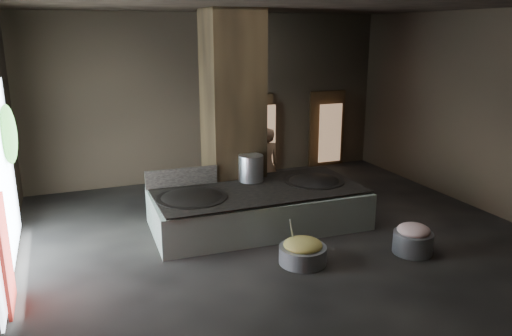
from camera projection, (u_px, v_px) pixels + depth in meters
name	position (u px, v px, depth m)	size (l,w,h in m)	color
floor	(278.00, 236.00, 10.28)	(10.00, 9.00, 0.10)	black
ceiling	(281.00, 1.00, 9.06)	(10.00, 9.00, 0.10)	black
back_wall	(212.00, 98.00, 13.75)	(10.00, 0.10, 4.50)	black
front_wall	(445.00, 195.00, 5.59)	(10.00, 0.10, 4.50)	black
right_wall	(479.00, 111.00, 11.46)	(0.10, 9.00, 4.50)	black
pillar	(233.00, 112.00, 11.26)	(1.20, 1.20, 4.50)	black
hearth_platform	(258.00, 208.00, 10.59)	(4.43, 2.12, 0.77)	silver
platform_cap	(258.00, 189.00, 10.48)	(4.33, 2.08, 0.03)	black
wok_left	(192.00, 201.00, 9.93)	(1.40, 1.40, 0.39)	black
wok_left_rim	(192.00, 198.00, 9.92)	(1.43, 1.43, 0.05)	black
wok_right	(314.00, 184.00, 11.02)	(1.30, 1.30, 0.37)	black
wok_right_rim	(314.00, 181.00, 11.00)	(1.33, 1.33, 0.05)	black
stock_pot	(251.00, 168.00, 10.90)	(0.54, 0.54, 0.58)	silver
splash_guard	(182.00, 177.00, 10.58)	(1.54, 0.06, 0.39)	black
cook	(266.00, 165.00, 11.99)	(0.66, 0.43, 1.82)	#91694A
veg_basin	(303.00, 255.00, 8.93)	(0.85, 0.85, 0.31)	gray
veg_fill	(303.00, 245.00, 8.88)	(0.70, 0.70, 0.22)	olive
ladle	(292.00, 232.00, 8.91)	(0.03, 0.03, 0.67)	silver
meat_basin	(413.00, 242.00, 9.33)	(0.73, 0.73, 0.40)	gray
meat_fill	(414.00, 230.00, 9.27)	(0.61, 0.61, 0.23)	#BA7470
doorway_near	(253.00, 136.00, 14.39)	(1.18, 0.08, 2.38)	black
doorway_near_glow	(263.00, 138.00, 14.36)	(0.79, 0.04, 1.88)	#8C6647
doorway_far	(326.00, 130.00, 15.24)	(1.18, 0.08, 2.38)	black
doorway_far_glow	(330.00, 133.00, 15.02)	(0.75, 0.04, 1.76)	#8C6647
left_opening	(1.00, 183.00, 8.26)	(0.04, 4.20, 3.10)	white
pavilion_sliver	(6.00, 255.00, 7.32)	(0.05, 0.90, 1.70)	maroon
tree_silhouette	(8.00, 134.00, 9.12)	(0.28, 1.10, 1.10)	#194714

